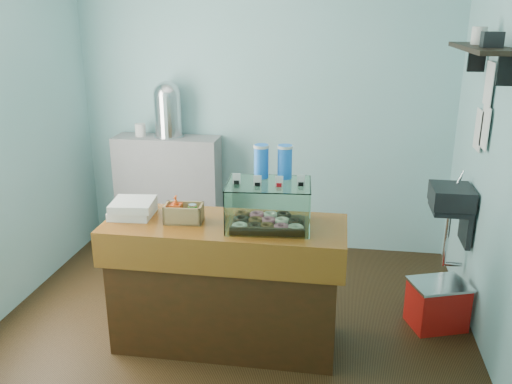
% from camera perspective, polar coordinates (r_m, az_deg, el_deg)
% --- Properties ---
extents(ground, '(3.50, 3.50, 0.00)m').
position_cam_1_polar(ground, '(4.21, -2.35, -13.47)').
color(ground, black).
rests_on(ground, ground).
extents(room_shell, '(3.54, 3.04, 2.82)m').
position_cam_1_polar(room_shell, '(3.61, -2.27, 10.18)').
color(room_shell, '#82BDBD').
rests_on(room_shell, ground).
extents(counter, '(1.60, 0.60, 0.90)m').
position_cam_1_polar(counter, '(3.76, -3.20, -9.56)').
color(counter, '#3D1C0B').
rests_on(counter, ground).
extents(back_shelf, '(1.00, 0.32, 1.10)m').
position_cam_1_polar(back_shelf, '(5.35, -9.14, -0.02)').
color(back_shelf, gray).
rests_on(back_shelf, ground).
extents(display_case, '(0.56, 0.43, 0.51)m').
position_cam_1_polar(display_case, '(3.50, 1.39, -0.91)').
color(display_case, black).
rests_on(display_case, counter).
extents(condiment_crate, '(0.26, 0.17, 0.18)m').
position_cam_1_polar(condiment_crate, '(3.61, -7.74, -2.17)').
color(condiment_crate, '#A68253').
rests_on(condiment_crate, counter).
extents(pastry_boxes, '(0.31, 0.31, 0.11)m').
position_cam_1_polar(pastry_boxes, '(3.77, -12.84, -1.67)').
color(pastry_boxes, silver).
rests_on(pastry_boxes, counter).
extents(coffee_urn, '(0.28, 0.28, 0.52)m').
position_cam_1_polar(coffee_urn, '(5.16, -9.27, 8.73)').
color(coffee_urn, silver).
rests_on(coffee_urn, back_shelf).
extents(red_cooler, '(0.48, 0.42, 0.35)m').
position_cam_1_polar(red_cooler, '(4.28, 18.55, -11.14)').
color(red_cooler, red).
rests_on(red_cooler, ground).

